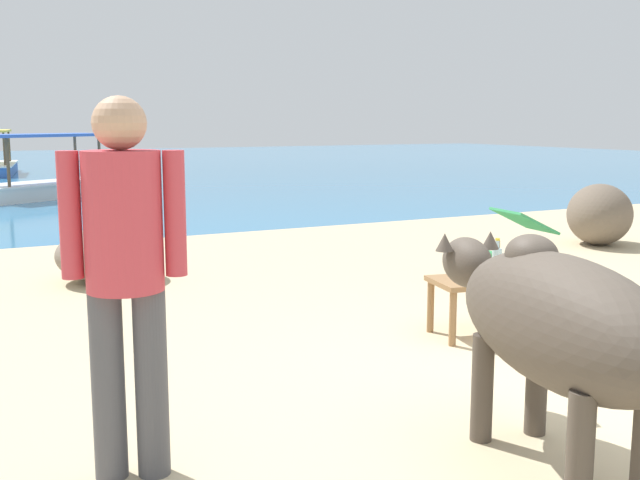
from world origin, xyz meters
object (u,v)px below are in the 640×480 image
object	(u,v)px
deck_chair_far	(510,240)
person_standing	(125,260)
cow	(554,320)
bottle	(497,263)
boat_white	(46,184)
low_bench_table	(486,288)

from	to	relation	value
deck_chair_far	person_standing	distance (m)	4.89
cow	person_standing	size ratio (longest dim) A/B	1.13
person_standing	bottle	bearing A→B (deg)	-52.29
cow	bottle	size ratio (longest dim) A/B	6.17
deck_chair_far	bottle	bearing A→B (deg)	52.75
person_standing	boat_white	bearing A→B (deg)	13.04
person_standing	low_bench_table	bearing A→B (deg)	-50.75
deck_chair_far	boat_white	xyz separation A→B (m)	(-2.87, 10.59, -0.13)
bottle	deck_chair_far	size ratio (longest dim) A/B	0.36
low_bench_table	boat_white	xyz separation A→B (m)	(-1.43, 12.00, -0.10)
cow	bottle	distance (m)	2.06
cow	deck_chair_far	xyz separation A→B (m)	(2.56, 3.19, -0.29)
bottle	person_standing	xyz separation A→B (m)	(-2.79, -0.95, 0.41)
bottle	cow	bearing A→B (deg)	-123.66
person_standing	boat_white	xyz separation A→B (m)	(1.33, 13.02, -0.70)
cow	low_bench_table	distance (m)	2.13
bottle	deck_chair_far	world-z (taller)	bottle
deck_chair_far	boat_white	distance (m)	10.97
bottle	person_standing	distance (m)	2.98
low_bench_table	deck_chair_far	distance (m)	2.02
low_bench_table	deck_chair_far	size ratio (longest dim) A/B	1.01
low_bench_table	bottle	world-z (taller)	bottle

